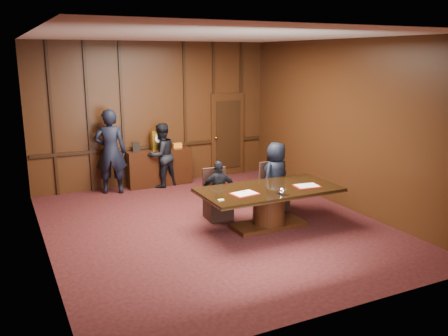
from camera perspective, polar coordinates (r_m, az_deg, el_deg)
name	(u,v)px	position (r m, az deg, el deg)	size (l,w,h in m)	color
room	(214,135)	(8.80, -1.22, 3.97)	(7.00, 7.04, 3.50)	black
sideboard	(159,166)	(11.88, -7.82, 0.24)	(1.60, 0.45, 1.54)	black
conference_table	(269,201)	(8.92, 5.42, -3.98)	(2.62, 1.32, 0.76)	black
folder_left	(245,194)	(8.45, 2.49, -3.09)	(0.50, 0.39, 0.02)	#B71410
folder_right	(307,186)	(9.07, 9.95, -2.12)	(0.50, 0.38, 0.02)	#B71410
inkstand	(282,191)	(8.47, 7.05, -2.82)	(0.20, 0.14, 0.12)	white
notepad	(221,200)	(8.09, -0.38, -3.86)	(0.10, 0.07, 0.01)	#D7D769
chair_left	(218,204)	(9.43, -0.77, -4.34)	(0.51, 0.51, 0.99)	black
chair_right	(273,196)	(10.03, 5.96, -3.32)	(0.49, 0.49, 0.99)	black
signatory_left	(219,191)	(9.27, -0.58, -2.73)	(0.69, 0.29, 1.18)	black
signatory_right	(276,177)	(9.85, 6.26, -1.05)	(0.71, 0.46, 1.44)	black
witness_left	(111,152)	(11.29, -13.49, 1.93)	(0.72, 0.47, 1.98)	black
witness_right	(161,155)	(11.67, -7.55, 1.53)	(0.76, 0.60, 1.57)	black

